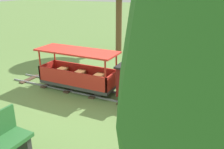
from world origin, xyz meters
The scene contains 5 objects.
ground_plane centered at (0.00, 0.00, 0.00)m, with size 60.00×60.00×0.00m, color #608442.
track centered at (0.00, 0.29, 0.02)m, with size 0.67×5.70×0.04m.
locomotive centered at (0.00, 1.16, 0.49)m, with size 0.63×1.45×1.06m.
passenger_car centered at (0.00, -0.61, 0.43)m, with size 0.73×2.00×0.97m.
conductor_person centered at (-1.02, 0.82, 0.96)m, with size 0.30×0.30×1.62m.
Camera 1 is at (4.66, 2.55, 2.46)m, focal length 39.06 mm.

